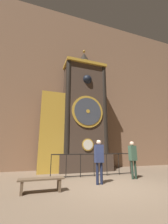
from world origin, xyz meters
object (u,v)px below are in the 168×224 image
(visitor_far, at_px, (133,156))
(visitor_bench, at_px, (41,182))
(clock_tower, at_px, (78,116))
(stanchion_post, at_px, (133,168))
(visitor_near, at_px, (99,157))

(visitor_far, bearing_deg, visitor_bench, -172.58)
(clock_tower, bearing_deg, visitor_far, -61.58)
(clock_tower, xyz_separation_m, stanchion_post, (2.82, -1.79, -3.25))
(visitor_far, xyz_separation_m, stanchion_post, (1.05, 1.49, -0.75))
(visitor_near, bearing_deg, clock_tower, 83.23)
(visitor_near, height_order, stanchion_post, visitor_near)
(stanchion_post, bearing_deg, clock_tower, 147.64)
(stanchion_post, distance_m, visitor_bench, 5.80)
(clock_tower, distance_m, visitor_far, 4.49)
(visitor_near, xyz_separation_m, visitor_far, (1.99, 0.46, 0.00))
(visitor_near, bearing_deg, visitor_bench, -173.14)
(clock_tower, distance_m, stanchion_post, 4.66)
(visitor_near, distance_m, stanchion_post, 3.69)
(clock_tower, height_order, visitor_far, clock_tower)
(visitor_near, bearing_deg, stanchion_post, 29.32)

